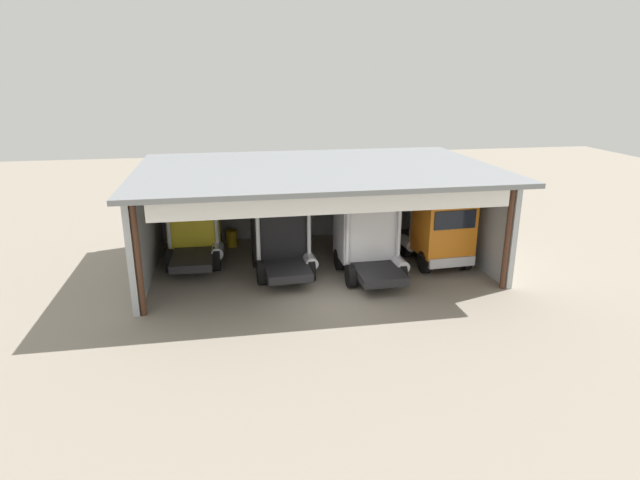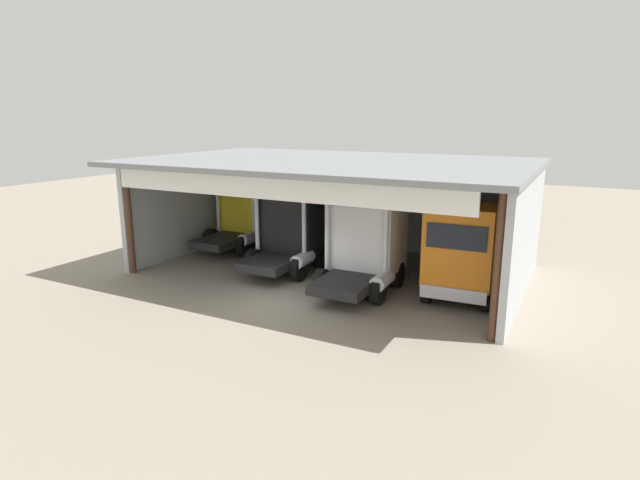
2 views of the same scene
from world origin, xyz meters
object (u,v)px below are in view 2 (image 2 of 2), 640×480
Objects in this scene: oil_drum at (296,235)px; tool_cart at (347,238)px; truck_orange_right_bay at (461,251)px; truck_black_center_left_bay at (293,227)px; truck_yellow_left_bay at (248,213)px; truck_white_center_right_bay at (365,245)px.

tool_cart reaches higher than oil_drum.
truck_black_center_left_bay is at bearing -8.48° from truck_orange_right_bay.
truck_yellow_left_bay is 11.70m from truck_orange_right_bay.
truck_orange_right_bay is at bearing -36.67° from tool_cart.
truck_black_center_left_bay is 4.81m from oil_drum.
truck_white_center_right_bay is 4.54× the size of tool_cart.
oil_drum is 0.88× the size of tool_cart.
truck_yellow_left_bay is at bearing -154.09° from tool_cart.
truck_white_center_right_bay is 7.97m from oil_drum.
truck_black_center_left_bay is (3.95, -2.22, 0.09)m from truck_yellow_left_bay.
truck_yellow_left_bay is 1.08× the size of truck_black_center_left_bay.
truck_orange_right_bay is (7.38, -0.68, -0.05)m from truck_black_center_left_bay.
oil_drum is (-6.04, 5.04, -1.28)m from truck_white_center_right_bay.
truck_yellow_left_bay is 1.02× the size of truck_orange_right_bay.
truck_white_center_right_bay reaches higher than tool_cart.
truck_black_center_left_bay is 3.96m from truck_white_center_right_bay.
tool_cart is at bearing 80.99° from truck_black_center_left_bay.
truck_white_center_right_bay reaches higher than oil_drum.
truck_white_center_right_bay is (7.78, -3.24, -0.06)m from truck_yellow_left_bay.
truck_orange_right_bay is at bearing -26.08° from oil_drum.
oil_drum is (-2.22, 4.02, -1.43)m from truck_black_center_left_bay.
truck_yellow_left_bay is 5.17m from tool_cart.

